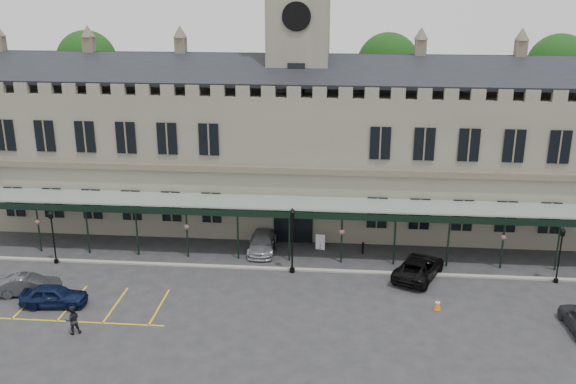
# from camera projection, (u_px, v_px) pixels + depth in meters

# --- Properties ---
(ground) EXTENTS (140.00, 140.00, 0.00)m
(ground) POSITION_uv_depth(u_px,v_px,m) (280.00, 305.00, 43.00)
(ground) COLOR #272729
(station_building) EXTENTS (60.00, 10.36, 17.30)m
(station_building) POSITION_uv_depth(u_px,v_px,m) (298.00, 151.00, 56.00)
(station_building) COLOR #696558
(station_building) RESTS_ON ground
(clock_tower) EXTENTS (5.60, 5.60, 24.80)m
(clock_tower) POSITION_uv_depth(u_px,v_px,m) (299.00, 75.00, 53.98)
(clock_tower) COLOR #696558
(clock_tower) RESTS_ON ground
(canopy) EXTENTS (50.00, 4.10, 4.30)m
(canopy) POSITION_uv_depth(u_px,v_px,m) (290.00, 230.00, 49.29)
(canopy) COLOR #8C9E93
(canopy) RESTS_ON ground
(kerb) EXTENTS (60.00, 0.40, 0.12)m
(kerb) POSITION_uv_depth(u_px,v_px,m) (287.00, 269.00, 48.18)
(kerb) COLOR gray
(kerb) RESTS_ON ground
(parking_markings) EXTENTS (16.00, 6.00, 0.01)m
(parking_markings) POSITION_uv_depth(u_px,v_px,m) (69.00, 307.00, 42.76)
(parking_markings) COLOR gold
(parking_markings) RESTS_ON ground
(tree_behind_left) EXTENTS (6.00, 6.00, 16.00)m
(tree_behind_left) POSITION_uv_depth(u_px,v_px,m) (87.00, 62.00, 64.44)
(tree_behind_left) COLOR #332314
(tree_behind_left) RESTS_ON ground
(tree_behind_mid) EXTENTS (6.00, 6.00, 16.00)m
(tree_behind_mid) POSITION_uv_depth(u_px,v_px,m) (388.00, 66.00, 61.91)
(tree_behind_mid) COLOR #332314
(tree_behind_mid) RESTS_ON ground
(tree_behind_right) EXTENTS (6.00, 6.00, 16.00)m
(tree_behind_right) POSITION_uv_depth(u_px,v_px,m) (558.00, 68.00, 60.57)
(tree_behind_right) COLOR #332314
(tree_behind_right) RESTS_ON ground
(lamp_post_left) EXTENTS (0.41, 0.41, 4.33)m
(lamp_post_left) POSITION_uv_depth(u_px,v_px,m) (53.00, 232.00, 48.55)
(lamp_post_left) COLOR black
(lamp_post_left) RESTS_ON ground
(lamp_post_mid) EXTENTS (0.48, 0.48, 5.12)m
(lamp_post_mid) POSITION_uv_depth(u_px,v_px,m) (292.00, 234.00, 46.83)
(lamp_post_mid) COLOR black
(lamp_post_mid) RESTS_ON ground
(lamp_post_right) EXTENTS (0.40, 0.40, 4.28)m
(lamp_post_right) POSITION_uv_depth(u_px,v_px,m) (560.00, 250.00, 45.37)
(lamp_post_right) COLOR black
(lamp_post_right) RESTS_ON ground
(traffic_cone) EXTENTS (0.46, 0.46, 0.73)m
(traffic_cone) POSITION_uv_depth(u_px,v_px,m) (438.00, 304.00, 42.32)
(traffic_cone) COLOR #FD6107
(traffic_cone) RESTS_ON ground
(sign_board) EXTENTS (0.75, 0.17, 1.29)m
(sign_board) POSITION_uv_depth(u_px,v_px,m) (320.00, 242.00, 51.62)
(sign_board) COLOR black
(sign_board) RESTS_ON ground
(bollard_left) EXTENTS (0.17, 0.17, 0.95)m
(bollard_left) POSITION_uv_depth(u_px,v_px,m) (274.00, 244.00, 51.62)
(bollard_left) COLOR black
(bollard_left) RESTS_ON ground
(bollard_right) EXTENTS (0.17, 0.17, 0.95)m
(bollard_right) POSITION_uv_depth(u_px,v_px,m) (363.00, 248.00, 50.86)
(bollard_right) COLOR black
(bollard_right) RESTS_ON ground
(car_left_a) EXTENTS (4.48, 2.11, 1.48)m
(car_left_a) POSITION_uv_depth(u_px,v_px,m) (54.00, 296.00, 42.66)
(car_left_a) COLOR #0B1433
(car_left_a) RESTS_ON ground
(car_left_b) EXTENTS (4.41, 2.36, 1.38)m
(car_left_b) POSITION_uv_depth(u_px,v_px,m) (28.00, 285.00, 44.29)
(car_left_b) COLOR #313338
(car_left_b) RESTS_ON ground
(car_taxi) EXTENTS (2.13, 5.00, 1.44)m
(car_taxi) POSITION_uv_depth(u_px,v_px,m) (262.00, 242.00, 51.39)
(car_taxi) COLOR #9B9EA3
(car_taxi) RESTS_ON ground
(car_van) EXTENTS (4.63, 6.11, 1.54)m
(car_van) POSITION_uv_depth(u_px,v_px,m) (419.00, 267.00, 46.80)
(car_van) COLOR black
(car_van) RESTS_ON ground
(person_b) EXTENTS (1.13, 1.06, 1.86)m
(person_b) POSITION_uv_depth(u_px,v_px,m) (73.00, 320.00, 39.24)
(person_b) COLOR black
(person_b) RESTS_ON ground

